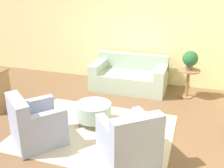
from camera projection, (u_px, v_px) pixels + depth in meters
ground_plane at (95, 131)px, 4.79m from camera, size 16.00×16.00×0.00m
wall_back at (134, 30)px, 6.88m from camera, size 9.71×0.12×2.80m
rug at (95, 131)px, 4.79m from camera, size 2.77×2.13×0.01m
couch at (129, 77)px, 6.70m from camera, size 1.85×0.99×0.83m
armchair_left at (35, 125)px, 4.34m from camera, size 1.08×1.08×0.86m
armchair_right at (129, 142)px, 3.87m from camera, size 1.08×1.08×0.86m
ottoman_table at (94, 111)px, 4.96m from camera, size 0.67×0.67×0.42m
side_table at (188, 79)px, 6.10m from camera, size 0.51×0.51×0.68m
potted_plant_on_side_table at (190, 59)px, 5.93m from camera, size 0.35×0.35×0.44m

